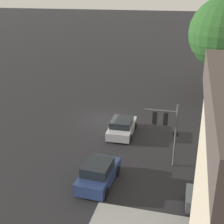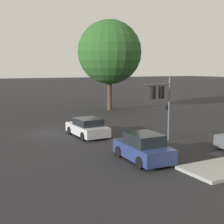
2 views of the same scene
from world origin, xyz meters
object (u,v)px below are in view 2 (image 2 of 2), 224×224
at_px(street_tree, 110,52).
at_px(crossing_car_0, 143,148).
at_px(traffic_signal, 161,98).
at_px(crossing_car_1, 87,128).

xyz_separation_m(street_tree, crossing_car_0, (20.06, -8.36, -6.42)).
xyz_separation_m(traffic_signal, crossing_car_1, (-4.05, -3.92, -2.49)).
relative_size(traffic_signal, crossing_car_0, 1.15).
bearing_deg(street_tree, crossing_car_0, -22.64).
bearing_deg(crossing_car_1, traffic_signal, -137.47).
bearing_deg(traffic_signal, crossing_car_0, 131.17).
bearing_deg(traffic_signal, crossing_car_1, 42.79).
height_order(crossing_car_0, crossing_car_1, crossing_car_0).
distance_m(traffic_signal, crossing_car_1, 6.16).
relative_size(crossing_car_0, crossing_car_1, 0.96).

